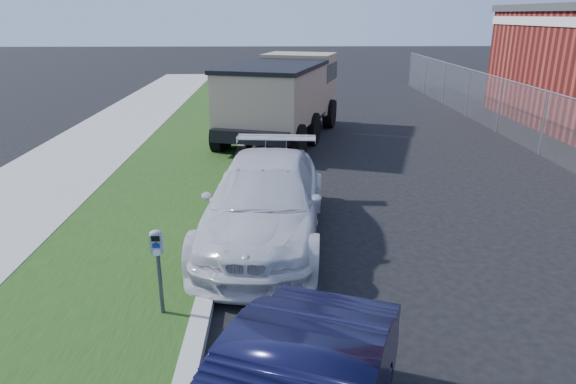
{
  "coord_description": "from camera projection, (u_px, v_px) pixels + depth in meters",
  "views": [
    {
      "loc": [
        -1.61,
        -7.14,
        3.83
      ],
      "look_at": [
        -1.4,
        1.0,
        1.0
      ],
      "focal_mm": 32.0,
      "sensor_mm": 36.0,
      "label": 1
    }
  ],
  "objects": [
    {
      "name": "ground",
      "position": [
        379.0,
        272.0,
        8.04
      ],
      "size": [
        120.0,
        120.0,
        0.0
      ],
      "primitive_type": "plane",
      "color": "black",
      "rests_on": "ground"
    },
    {
      "name": "streetside",
      "position": [
        68.0,
        223.0,
        9.77
      ],
      "size": [
        6.12,
        50.0,
        0.15
      ],
      "color": "gray",
      "rests_on": "ground"
    },
    {
      "name": "chainlink_fence",
      "position": [
        546.0,
        111.0,
        14.38
      ],
      "size": [
        0.06,
        30.06,
        30.0
      ],
      "color": "slate",
      "rests_on": "ground"
    },
    {
      "name": "parking_meter",
      "position": [
        158.0,
        254.0,
        6.45
      ],
      "size": [
        0.17,
        0.12,
        1.19
      ],
      "rotation": [
        0.0,
        0.0,
        0.05
      ],
      "color": "#3F4247",
      "rests_on": "ground"
    },
    {
      "name": "white_wagon",
      "position": [
        264.0,
        201.0,
        9.03
      ],
      "size": [
        2.46,
        5.09,
        1.43
      ],
      "primitive_type": "imported",
      "rotation": [
        0.0,
        0.0,
        -0.1
      ],
      "color": "silver",
      "rests_on": "ground"
    },
    {
      "name": "dump_truck",
      "position": [
        284.0,
        93.0,
        16.48
      ],
      "size": [
        4.17,
        6.86,
        2.53
      ],
      "rotation": [
        0.0,
        0.0,
        -0.3
      ],
      "color": "black",
      "rests_on": "ground"
    }
  ]
}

